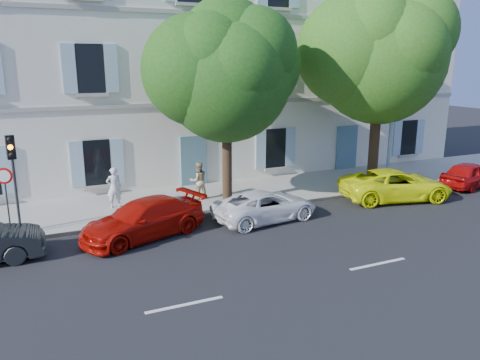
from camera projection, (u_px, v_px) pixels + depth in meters
name	position (u px, v px, depth m)	size (l,w,h in m)	color
ground	(307.00, 223.00, 17.49)	(90.00, 90.00, 0.00)	black
sidewalk	(255.00, 192.00, 21.42)	(36.00, 4.50, 0.15)	#A09E96
kerb	(278.00, 205.00, 19.49)	(36.00, 0.16, 0.16)	#9E998E
building	(210.00, 60.00, 25.08)	(28.00, 7.00, 12.00)	silver
car_red_coupe	(143.00, 219.00, 15.96)	(1.81, 4.45, 1.29)	#A30B04
car_white_coupe	(265.00, 206.00, 17.73)	(1.89, 4.09, 1.14)	white
car_yellow_supercar	(396.00, 185.00, 20.38)	(2.22, 4.82, 1.34)	#F2FD0A
car_red_hatchback	(471.00, 174.00, 22.49)	(1.47, 3.65, 1.24)	#A90A0A
tree_left	(226.00, 78.00, 18.37)	(5.12, 5.12, 7.94)	#3A2819
tree_right	(380.00, 59.00, 21.24)	(5.91, 5.91, 9.11)	#3A2819
traffic_light	(12.00, 163.00, 15.51)	(0.30, 0.38, 3.38)	#383A3D
road_sign	(5.00, 187.00, 15.37)	(0.54, 0.15, 2.36)	#383A3D
street_lamp	(397.00, 88.00, 21.25)	(0.28, 1.72, 8.10)	#7293BF
pedestrian_a	(114.00, 187.00, 18.75)	(0.60, 0.40, 1.65)	silver
pedestrian_b	(199.00, 181.00, 19.95)	(0.78, 0.61, 1.60)	tan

